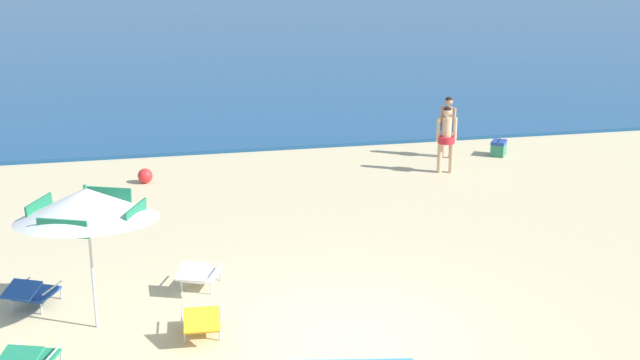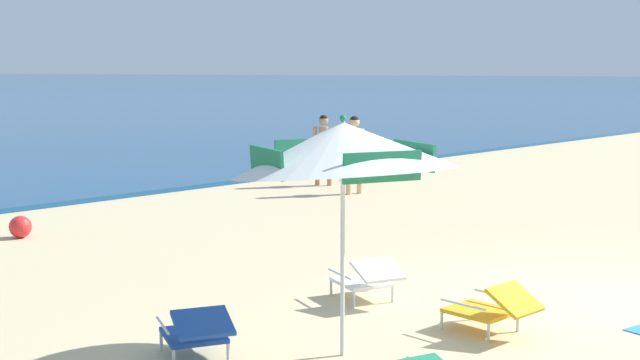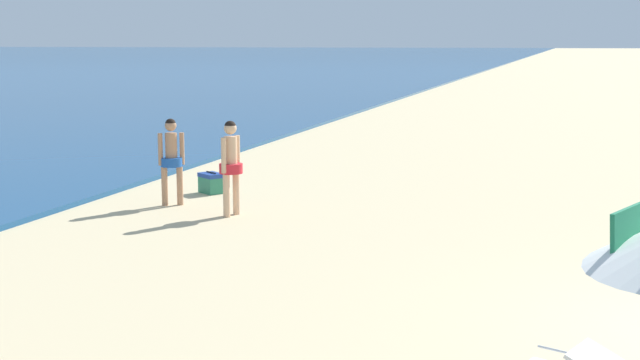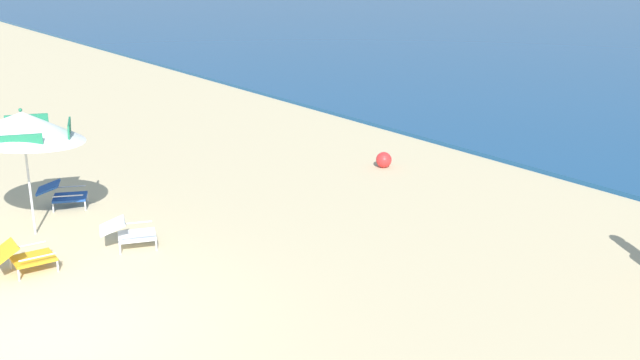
# 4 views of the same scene
# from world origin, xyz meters

# --- Properties ---
(ground_plane) EXTENTS (800.00, 800.00, 0.00)m
(ground_plane) POSITION_xyz_m (0.00, 0.00, 0.00)
(ground_plane) COLOR #CCB78C
(beach_umbrella_striped_main) EXTENTS (2.32, 2.35, 2.24)m
(beach_umbrella_striped_main) POSITION_xyz_m (-3.56, 1.13, 1.91)
(beach_umbrella_striped_main) COLOR silver
(beach_umbrella_striped_main) RESTS_ON ground
(lounge_chair_under_umbrella) EXTENTS (0.86, 1.01, 0.50)m
(lounge_chair_under_umbrella) POSITION_xyz_m (-4.55, 1.99, 0.28)
(lounge_chair_under_umbrella) COLOR #1E4799
(lounge_chair_under_umbrella) RESTS_ON ground
(lounge_chair_beside_umbrella) EXTENTS (0.62, 0.93, 0.52)m
(lounge_chair_beside_umbrella) POSITION_xyz_m (-2.07, 0.47, 0.27)
(lounge_chair_beside_umbrella) COLOR gold
(lounge_chair_beside_umbrella) RESTS_ON ground
(lounge_chair_facing_sea) EXTENTS (0.78, 0.97, 0.49)m
(lounge_chair_facing_sea) POSITION_xyz_m (-4.35, -0.18, 0.28)
(lounge_chair_facing_sea) COLOR #1E7F56
(lounge_chair_facing_sea) RESTS_ON ground
(lounge_chair_spare_folded) EXTENTS (0.82, 1.00, 0.51)m
(lounge_chair_spare_folded) POSITION_xyz_m (-1.99, 2.14, 0.28)
(lounge_chair_spare_folded) COLOR white
(lounge_chair_spare_folded) RESTS_ON ground
(person_standing_near_shore) EXTENTS (0.48, 0.40, 1.65)m
(person_standing_near_shore) POSITION_xyz_m (4.45, 7.80, 0.96)
(person_standing_near_shore) COLOR #D8A87F
(person_standing_near_shore) RESTS_ON ground
(person_standing_beside) EXTENTS (0.39, 0.42, 1.60)m
(person_standing_beside) POSITION_xyz_m (5.03, 9.21, 0.93)
(person_standing_beside) COLOR tan
(person_standing_beside) RESTS_ON ground
(cooler_box) EXTENTS (0.57, 0.61, 0.43)m
(cooler_box) POSITION_xyz_m (6.43, 9.05, 0.20)
(cooler_box) COLOR #2D7F5B
(cooler_box) RESTS_ON ground
(beach_ball) EXTENTS (0.35, 0.35, 0.35)m
(beach_ball) POSITION_xyz_m (-2.76, 8.50, 0.17)
(beach_ball) COLOR red
(beach_ball) RESTS_ON ground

